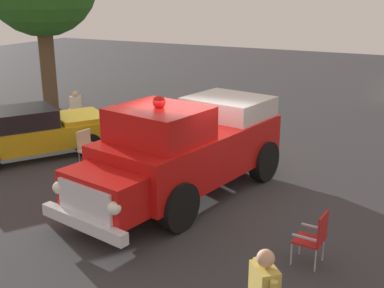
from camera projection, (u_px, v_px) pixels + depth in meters
name	position (u px, v px, depth m)	size (l,w,h in m)	color
ground_plane	(195.00, 195.00, 11.81)	(60.00, 60.00, 0.00)	#333335
vintage_fire_truck	(186.00, 148.00, 11.48)	(6.25, 3.32, 2.59)	black
classic_hot_rod	(34.00, 131.00, 14.42)	(4.67, 3.91, 1.46)	black
lawn_chair_near_truck	(76.00, 109.00, 17.73)	(0.69, 0.69, 1.02)	#B7BABF
lawn_chair_by_car	(87.00, 146.00, 13.58)	(0.58, 0.57, 1.02)	#B7BABF
lawn_chair_spare	(315.00, 235.00, 8.65)	(0.55, 0.54, 1.02)	#B7BABF
spectator_seated	(76.00, 107.00, 17.58)	(0.65, 0.63, 1.29)	#383842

